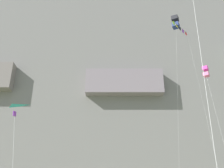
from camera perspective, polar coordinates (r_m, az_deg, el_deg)
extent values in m
cube|color=slate|center=(66.23, 1.81, -1.62)|extent=(180.00, 27.28, 58.20)
cube|color=gray|center=(52.18, 2.35, -0.17)|extent=(14.24, 4.09, 4.78)
pyramid|color=teal|center=(18.24, -20.28, -5.00)|extent=(1.40, 1.14, 0.16)
cube|color=purple|center=(18.50, -19.61, -5.77)|extent=(0.14, 0.32, 0.36)
cylinder|color=black|center=(48.16, 13.65, 11.35)|extent=(3.34, 3.61, 0.03)
cube|color=red|center=(49.42, 14.84, 9.98)|extent=(0.43, 0.46, 0.60)
cube|color=purple|center=(48.69, 14.28, 10.50)|extent=(0.43, 0.46, 0.60)
cube|color=black|center=(47.97, 13.69, 11.03)|extent=(0.40, 0.43, 0.60)
cube|color=yellow|center=(47.26, 13.09, 11.58)|extent=(0.44, 0.46, 0.60)
cube|color=#8CCC33|center=(46.55, 12.47, 12.14)|extent=(0.43, 0.46, 0.60)
cylinder|color=silver|center=(41.84, 18.58, -6.02)|extent=(0.93, 3.43, 30.58)
cube|color=#CC3399|center=(32.84, 18.49, 3.02)|extent=(0.83, 0.83, 0.42)
cube|color=pink|center=(32.50, 18.67, 1.81)|extent=(0.83, 0.83, 0.42)
cylinder|color=black|center=(32.76, 19.03, 2.41)|extent=(0.02, 0.02, 1.14)
cylinder|color=black|center=(32.58, 18.13, 2.43)|extent=(0.02, 0.02, 1.14)
cylinder|color=silver|center=(28.73, 22.06, -11.99)|extent=(0.31, 2.59, 16.28)
cube|color=black|center=(48.70, 12.71, 12.96)|extent=(1.45, 1.45, 0.76)
cube|color=navy|center=(47.86, 12.87, 11.65)|extent=(1.45, 1.45, 0.76)
cylinder|color=black|center=(48.38, 13.37, 12.28)|extent=(0.04, 0.04, 2.04)
cylinder|color=black|center=(48.17, 12.22, 12.34)|extent=(0.04, 0.04, 2.04)
cylinder|color=silver|center=(39.82, 13.27, -5.95)|extent=(2.73, 1.15, 30.28)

